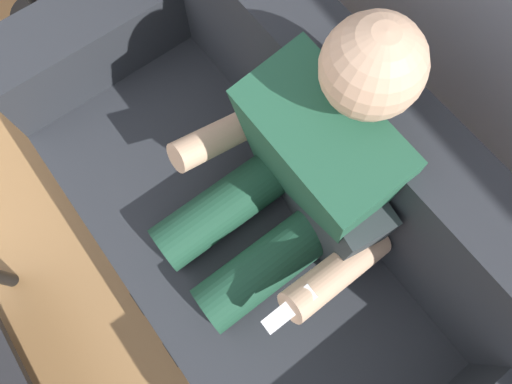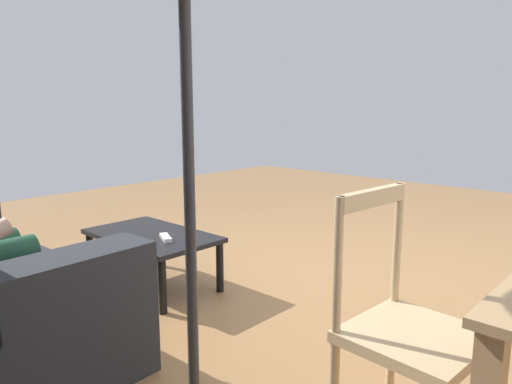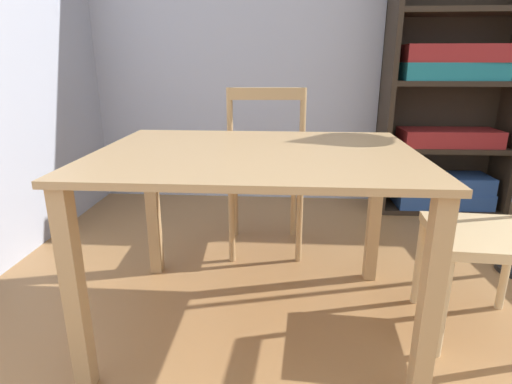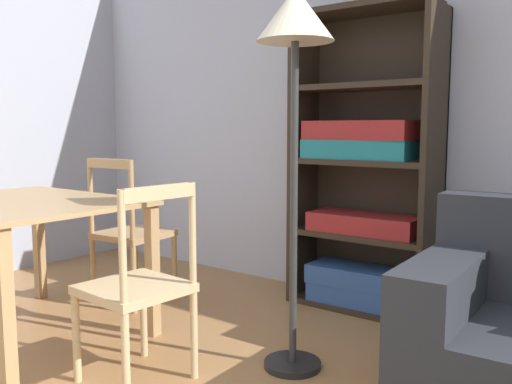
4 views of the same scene
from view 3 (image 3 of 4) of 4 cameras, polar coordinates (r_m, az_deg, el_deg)
bookshelf at (r=3.39m, az=24.93°, el=10.68°), size 0.93×0.36×1.91m
dining_table at (r=1.65m, az=0.00°, el=1.78°), size 1.25×0.95×0.77m
dining_chair_near_wall at (r=2.41m, az=1.27°, el=2.34°), size 0.45×0.45×0.97m
dining_chair_facing_couch at (r=1.91m, az=30.02°, el=-5.00°), size 0.45×0.45×0.92m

